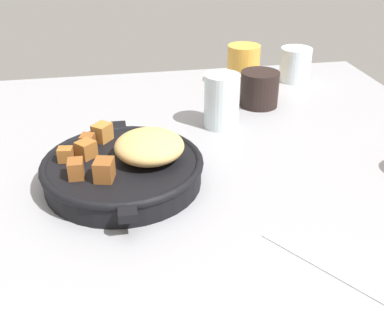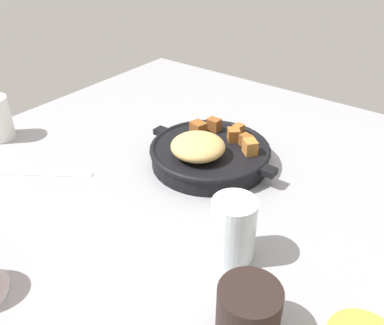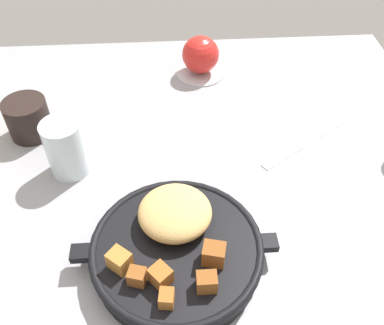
% 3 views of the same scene
% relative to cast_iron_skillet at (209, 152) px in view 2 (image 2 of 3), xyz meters
% --- Properties ---
extents(ground_plane, '(1.00, 1.04, 0.02)m').
position_rel_cast_iron_skillet_xyz_m(ground_plane, '(0.00, 0.08, -0.04)').
color(ground_plane, gray).
extents(cast_iron_skillet, '(0.28, 0.24, 0.08)m').
position_rel_cast_iron_skillet_xyz_m(cast_iron_skillet, '(0.00, 0.00, 0.00)').
color(cast_iron_skillet, black).
rests_on(cast_iron_skillet, ground_plane).
extents(butter_knife, '(0.20, 0.14, 0.00)m').
position_rel_cast_iron_skillet_xyz_m(butter_knife, '(0.25, 0.23, -0.03)').
color(butter_knife, silver).
rests_on(butter_knife, ground_plane).
extents(coffee_mug_dark, '(0.08, 0.08, 0.07)m').
position_rel_cast_iron_skillet_xyz_m(coffee_mug_dark, '(-0.25, 0.28, 0.01)').
color(coffee_mug_dark, black).
rests_on(coffee_mug_dark, ground_plane).
extents(water_glass_tall, '(0.06, 0.06, 0.10)m').
position_rel_cast_iron_skillet_xyz_m(water_glass_tall, '(-0.17, 0.18, 0.02)').
color(water_glass_tall, silver).
rests_on(water_glass_tall, ground_plane).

